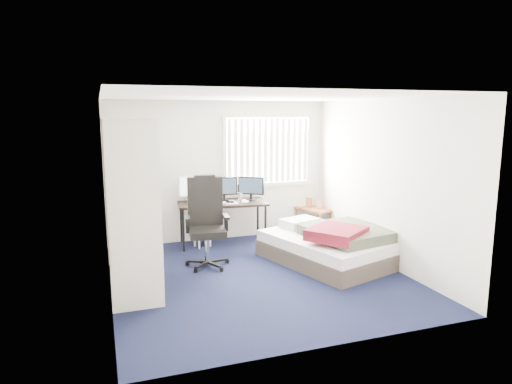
{
  "coord_description": "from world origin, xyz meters",
  "views": [
    {
      "loc": [
        -2.04,
        -5.83,
        2.29
      ],
      "look_at": [
        0.1,
        0.4,
        1.14
      ],
      "focal_mm": 32.0,
      "sensor_mm": 36.0,
      "label": 1
    }
  ],
  "objects_px": {
    "desk": "(222,200)",
    "office_chair": "(207,231)",
    "nightstand": "(313,211)",
    "bed": "(331,245)"
  },
  "relations": [
    {
      "from": "desk",
      "to": "office_chair",
      "type": "relative_size",
      "value": 1.17
    },
    {
      "from": "office_chair",
      "to": "desk",
      "type": "bearing_deg",
      "value": 63.0
    },
    {
      "from": "desk",
      "to": "nightstand",
      "type": "height_order",
      "value": "desk"
    },
    {
      "from": "bed",
      "to": "desk",
      "type": "bearing_deg",
      "value": 131.06
    },
    {
      "from": "nightstand",
      "to": "office_chair",
      "type": "bearing_deg",
      "value": -154.45
    },
    {
      "from": "bed",
      "to": "office_chair",
      "type": "bearing_deg",
      "value": 164.61
    },
    {
      "from": "nightstand",
      "to": "bed",
      "type": "xyz_separation_m",
      "value": [
        -0.48,
        -1.62,
        -0.16
      ]
    },
    {
      "from": "desk",
      "to": "nightstand",
      "type": "distance_m",
      "value": 1.84
    },
    {
      "from": "desk",
      "to": "bed",
      "type": "bearing_deg",
      "value": -48.94
    },
    {
      "from": "office_chair",
      "to": "nightstand",
      "type": "relative_size",
      "value": 1.68
    }
  ]
}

